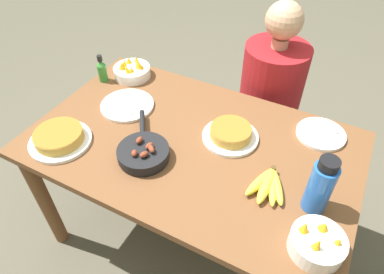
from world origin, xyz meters
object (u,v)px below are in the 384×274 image
at_px(fruit_bowl_mango, 132,71).
at_px(hot_sauce_bottle, 102,70).
at_px(skillet, 143,152).
at_px(empty_plate_near_front, 321,134).
at_px(empty_plate_far_left, 127,105).
at_px(water_bottle, 320,186).
at_px(frittata_plate_center, 231,134).
at_px(frittata_plate_side, 59,138).
at_px(fruit_bowl_citrus, 317,243).
at_px(person_figure, 266,115).
at_px(banana_bunch, 268,184).

distance_m(fruit_bowl_mango, hot_sauce_bottle, 0.16).
xyz_separation_m(skillet, empty_plate_near_front, (0.63, 0.48, -0.02)).
relative_size(empty_plate_far_left, water_bottle, 1.06).
distance_m(frittata_plate_center, empty_plate_far_left, 0.54).
bearing_deg(hot_sauce_bottle, skillet, -36.58).
relative_size(frittata_plate_side, fruit_bowl_citrus, 1.49).
distance_m(skillet, frittata_plate_side, 0.38).
bearing_deg(fruit_bowl_citrus, empty_plate_far_left, 161.26).
height_order(frittata_plate_center, fruit_bowl_citrus, fruit_bowl_citrus).
distance_m(frittata_plate_side, water_bottle, 1.08).
height_order(skillet, fruit_bowl_citrus, fruit_bowl_citrus).
distance_m(fruit_bowl_citrus, person_figure, 1.06).
distance_m(water_bottle, person_figure, 0.93).
xyz_separation_m(banana_bunch, fruit_bowl_citrus, (0.22, -0.18, 0.02)).
bearing_deg(water_bottle, frittata_plate_side, -170.50).
bearing_deg(banana_bunch, water_bottle, -1.67).
xyz_separation_m(frittata_plate_center, frittata_plate_side, (-0.65, -0.37, 0.00)).
bearing_deg(skillet, banana_bunch, -115.43).
xyz_separation_m(empty_plate_near_front, fruit_bowl_citrus, (0.10, -0.57, 0.03)).
bearing_deg(hot_sauce_bottle, banana_bunch, -15.92).
height_order(empty_plate_far_left, water_bottle, water_bottle).
height_order(frittata_plate_center, hot_sauce_bottle, hot_sauce_bottle).
height_order(banana_bunch, frittata_plate_side, frittata_plate_side).
relative_size(empty_plate_near_front, empty_plate_far_left, 0.84).
distance_m(empty_plate_near_front, empty_plate_far_left, 0.92).
xyz_separation_m(empty_plate_near_front, empty_plate_far_left, (-0.89, -0.23, -0.00)).
relative_size(fruit_bowl_mango, fruit_bowl_citrus, 1.09).
relative_size(skillet, empty_plate_far_left, 1.28).
bearing_deg(fruit_bowl_mango, frittata_plate_center, -17.29).
bearing_deg(water_bottle, empty_plate_near_front, 98.27).
xyz_separation_m(frittata_plate_side, hot_sauce_bottle, (-0.14, 0.47, 0.04)).
height_order(empty_plate_far_left, fruit_bowl_citrus, fruit_bowl_citrus).
xyz_separation_m(fruit_bowl_citrus, water_bottle, (-0.05, 0.17, 0.08)).
distance_m(banana_bunch, frittata_plate_side, 0.90).
relative_size(skillet, water_bottle, 1.35).
height_order(water_bottle, person_figure, person_figure).
bearing_deg(banana_bunch, fruit_bowl_mango, 156.41).
distance_m(skillet, fruit_bowl_citrus, 0.74).
height_order(skillet, fruit_bowl_mango, fruit_bowl_mango).
bearing_deg(water_bottle, person_figure, 117.48).
relative_size(empty_plate_near_front, person_figure, 0.19).
relative_size(water_bottle, person_figure, 0.21).
bearing_deg(fruit_bowl_citrus, fruit_bowl_mango, 153.08).
xyz_separation_m(empty_plate_near_front, fruit_bowl_mango, (-1.02, 0.00, 0.03)).
distance_m(skillet, frittata_plate_center, 0.39).
distance_m(frittata_plate_side, hot_sauce_bottle, 0.49).
height_order(empty_plate_far_left, fruit_bowl_mango, fruit_bowl_mango).
distance_m(empty_plate_far_left, hot_sauce_bottle, 0.28).
distance_m(banana_bunch, person_figure, 0.83).
relative_size(empty_plate_near_front, water_bottle, 0.89).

